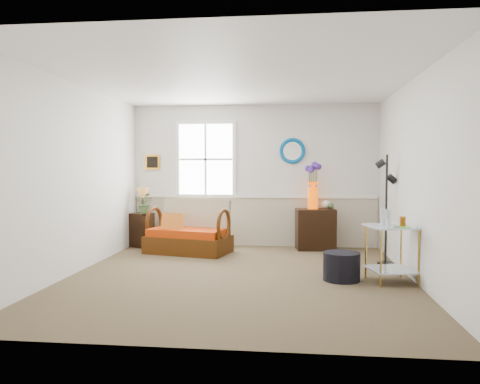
# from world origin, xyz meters

# --- Properties ---
(floor) EXTENTS (4.50, 5.00, 0.01)m
(floor) POSITION_xyz_m (0.00, 0.00, 0.00)
(floor) COLOR brown
(floor) RESTS_ON ground
(ceiling) EXTENTS (4.50, 5.00, 0.01)m
(ceiling) POSITION_xyz_m (0.00, 0.00, 2.60)
(ceiling) COLOR white
(ceiling) RESTS_ON walls
(walls) EXTENTS (4.51, 5.01, 2.60)m
(walls) POSITION_xyz_m (0.00, 0.00, 1.30)
(walls) COLOR silver
(walls) RESTS_ON floor
(wainscot) EXTENTS (4.46, 0.02, 0.90)m
(wainscot) POSITION_xyz_m (0.00, 2.48, 0.45)
(wainscot) COLOR #B4A991
(wainscot) RESTS_ON walls
(chair_rail) EXTENTS (4.46, 0.04, 0.06)m
(chair_rail) POSITION_xyz_m (0.00, 2.47, 0.92)
(chair_rail) COLOR white
(chair_rail) RESTS_ON walls
(window) EXTENTS (1.14, 0.06, 1.44)m
(window) POSITION_xyz_m (-0.90, 2.47, 1.60)
(window) COLOR white
(window) RESTS_ON walls
(picture) EXTENTS (0.28, 0.03, 0.28)m
(picture) POSITION_xyz_m (-1.92, 2.48, 1.55)
(picture) COLOR orange
(picture) RESTS_ON walls
(mirror) EXTENTS (0.47, 0.07, 0.47)m
(mirror) POSITION_xyz_m (0.70, 2.48, 1.75)
(mirror) COLOR #027ABB
(mirror) RESTS_ON walls
(loveseat) EXTENTS (1.50, 1.06, 0.89)m
(loveseat) POSITION_xyz_m (-1.05, 1.63, 0.44)
(loveseat) COLOR #552805
(loveseat) RESTS_ON floor
(throw_pillow) EXTENTS (0.40, 0.21, 0.39)m
(throw_pillow) POSITION_xyz_m (-1.30, 1.55, 0.49)
(throw_pillow) COLOR #E64E08
(throw_pillow) RESTS_ON loveseat
(lamp_stand) EXTENTS (0.46, 0.46, 0.61)m
(lamp_stand) POSITION_xyz_m (-2.05, 2.17, 0.31)
(lamp_stand) COLOR black
(lamp_stand) RESTS_ON floor
(table_lamp) EXTENTS (0.36, 0.36, 0.46)m
(table_lamp) POSITION_xyz_m (-2.01, 2.16, 0.85)
(table_lamp) COLOR #C58337
(table_lamp) RESTS_ON lamp_stand
(potted_plant) EXTENTS (0.40, 0.43, 0.29)m
(potted_plant) POSITION_xyz_m (-1.94, 2.08, 0.76)
(potted_plant) COLOR #436433
(potted_plant) RESTS_ON lamp_stand
(cabinet) EXTENTS (0.72, 0.51, 0.72)m
(cabinet) POSITION_xyz_m (1.11, 2.20, 0.36)
(cabinet) COLOR black
(cabinet) RESTS_ON floor
(flower_vase) EXTENTS (0.29, 0.29, 0.80)m
(flower_vase) POSITION_xyz_m (1.07, 2.23, 1.12)
(flower_vase) COLOR #DC4600
(flower_vase) RESTS_ON cabinet
(side_table) EXTENTS (0.68, 0.68, 0.72)m
(side_table) POSITION_xyz_m (1.95, -0.09, 0.36)
(side_table) COLOR #B98F38
(side_table) RESTS_ON floor
(tabletop_items) EXTENTS (0.45, 0.45, 0.21)m
(tabletop_items) POSITION_xyz_m (1.97, -0.13, 0.82)
(tabletop_items) COLOR silver
(tabletop_items) RESTS_ON side_table
(floor_lamp) EXTENTS (0.28, 0.28, 1.64)m
(floor_lamp) POSITION_xyz_m (2.10, 1.05, 0.82)
(floor_lamp) COLOR black
(floor_lamp) RESTS_ON floor
(ottoman) EXTENTS (0.47, 0.47, 0.36)m
(ottoman) POSITION_xyz_m (1.34, -0.06, 0.18)
(ottoman) COLOR black
(ottoman) RESTS_ON floor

